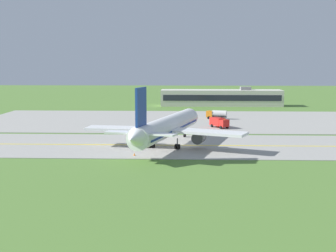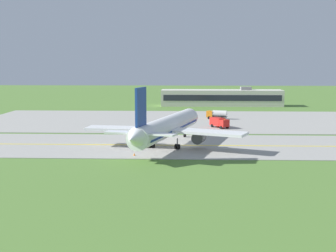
% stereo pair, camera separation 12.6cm
% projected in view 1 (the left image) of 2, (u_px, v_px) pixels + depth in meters
% --- Properties ---
extents(ground_plane, '(500.00, 500.00, 0.00)m').
position_uv_depth(ground_plane, '(187.00, 146.00, 96.79)').
color(ground_plane, '#517A33').
extents(taxiway_strip, '(240.00, 28.00, 0.10)m').
position_uv_depth(taxiway_strip, '(187.00, 145.00, 96.78)').
color(taxiway_strip, '#9E9B93').
rests_on(taxiway_strip, ground).
extents(apron_pad, '(140.00, 52.00, 0.10)m').
position_uv_depth(apron_pad, '(221.00, 121.00, 137.98)').
color(apron_pad, '#9E9B93').
rests_on(apron_pad, ground).
extents(taxiway_centreline, '(220.00, 0.60, 0.01)m').
position_uv_depth(taxiway_centreline, '(187.00, 145.00, 96.77)').
color(taxiway_centreline, yellow).
rests_on(taxiway_centreline, taxiway_strip).
extents(airplane_lead, '(32.00, 39.08, 12.70)m').
position_uv_depth(airplane_lead, '(167.00, 127.00, 94.18)').
color(airplane_lead, white).
rests_on(airplane_lead, ground).
extents(service_truck_baggage, '(4.93, 6.17, 2.60)m').
position_uv_depth(service_truck_baggage, '(219.00, 122.00, 122.57)').
color(service_truck_baggage, red).
rests_on(service_truck_baggage, ground).
extents(service_truck_catering, '(6.33, 3.57, 2.65)m').
position_uv_depth(service_truck_catering, '(217.00, 114.00, 141.48)').
color(service_truck_catering, orange).
rests_on(service_truck_catering, ground).
extents(terminal_building, '(46.54, 9.37, 7.39)m').
position_uv_depth(terminal_building, '(221.00, 98.00, 184.50)').
color(terminal_building, beige).
rests_on(terminal_building, ground).
extents(traffic_cone_near_edge, '(0.44, 0.44, 0.60)m').
position_uv_depth(traffic_cone_near_edge, '(134.00, 154.00, 86.08)').
color(traffic_cone_near_edge, orange).
rests_on(traffic_cone_near_edge, ground).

